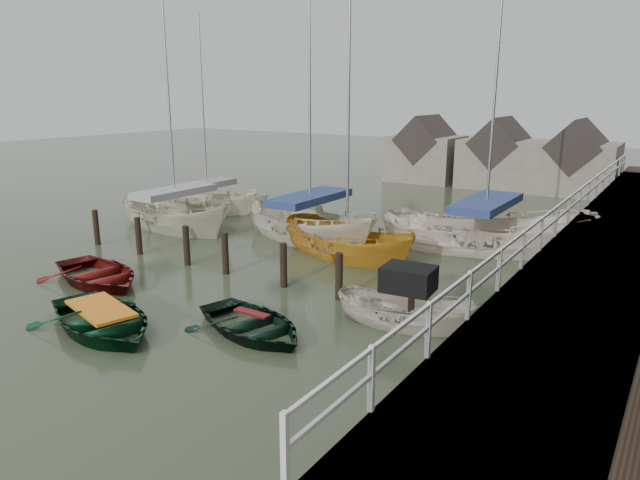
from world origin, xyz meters
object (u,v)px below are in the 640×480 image
Objects in this scene: rowboat_red at (98,283)px; sailboat_c at (347,254)px; sailboat_e at (208,210)px; sailboat_d at (484,248)px; sailboat_b at (310,238)px; rowboat_green at (103,331)px; sailboat_a at (177,226)px; rowboat_dkgreen at (252,333)px; motorboat at (404,320)px.

sailboat_c reaches higher than rowboat_red.
sailboat_d is at bearing -97.86° from sailboat_e.
sailboat_b reaches higher than rowboat_red.
rowboat_green is 0.40× the size of sailboat_c.
sailboat_a is (-7.00, 9.01, 0.06)m from rowboat_green.
motorboat is (2.93, 2.59, 0.12)m from rowboat_dkgreen.
sailboat_a is (-3.65, 6.71, 0.06)m from rowboat_red.
rowboat_red is 0.34× the size of sailboat_a.
sailboat_a is 0.96× the size of sailboat_b.
rowboat_green is 0.32× the size of sailboat_d.
sailboat_a reaches higher than rowboat_green.
rowboat_green is at bearing -132.72° from sailboat_a.
sailboat_e is at bearing 49.06° from rowboat_green.
rowboat_green is 0.39× the size of sailboat_e.
sailboat_d reaches higher than rowboat_dkgreen.
sailboat_e is (-14.05, -0.48, 0.01)m from sailboat_d.
sailboat_e is (-5.11, 10.18, 0.07)m from rowboat_red.
sailboat_d is (6.45, 2.37, -0.00)m from sailboat_b.
rowboat_dkgreen is at bearing -134.90° from sailboat_b.
motorboat is (9.54, 2.26, 0.12)m from rowboat_red.
sailboat_c is at bearing 38.35° from motorboat.
sailboat_e is at bearing 56.42° from motorboat.
sailboat_d is at bearing -27.68° from rowboat_red.
motorboat is 8.42m from sailboat_d.
sailboat_a reaches higher than rowboat_red.
sailboat_c is 0.97× the size of sailboat_e.
sailboat_b reaches higher than sailboat_e.
sailboat_a is 0.93× the size of sailboat_d.
sailboat_e is (-14.64, 7.92, -0.05)m from motorboat.
sailboat_a reaches higher than motorboat.
motorboat is 13.91m from sailboat_a.
sailboat_e is (-8.46, 12.49, 0.07)m from rowboat_green.
rowboat_green is 11.41m from sailboat_a.
rowboat_red is 1.06× the size of motorboat.
rowboat_green is 10.62m from sailboat_b.
sailboat_c is (-1.67, 7.44, 0.01)m from rowboat_dkgreen.
rowboat_dkgreen is 12.44m from sailboat_a.
sailboat_a reaches higher than rowboat_dkgreen.
rowboat_dkgreen is 3.92m from motorboat.
sailboat_e is (-10.04, 3.08, 0.05)m from sailboat_c.
sailboat_e reaches higher than rowboat_dkgreen.
motorboat is at bearing -38.62° from rowboat_green.
motorboat is 0.38× the size of sailboat_c.
sailboat_b is at bearing 79.77° from sailboat_c.
sailboat_c is 10.50m from sailboat_e.
sailboat_b is 2.71m from sailboat_c.
sailboat_b is at bearing 44.30° from motorboat.
sailboat_e reaches higher than sailboat_c.
sailboat_b is 1.22× the size of sailboat_c.
sailboat_d reaches higher than sailboat_e.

